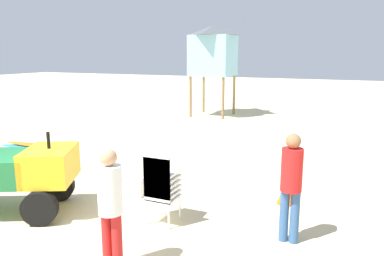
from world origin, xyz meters
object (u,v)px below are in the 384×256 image
(stacked_plastic_chairs, at_px, (160,182))
(cooler_box, at_px, (134,185))
(traffic_cone_near, at_px, (286,192))
(surfboard_pile, at_px, (36,151))
(lifeguard_near_left, at_px, (110,202))
(lifeguard_tower, at_px, (213,50))
(lifeguard_near_center, at_px, (291,181))
(utility_cart, at_px, (5,172))

(stacked_plastic_chairs, height_order, cooler_box, stacked_plastic_chairs)
(cooler_box, bearing_deg, traffic_cone_near, 13.93)
(stacked_plastic_chairs, height_order, surfboard_pile, stacked_plastic_chairs)
(lifeguard_near_left, relative_size, lifeguard_tower, 0.41)
(lifeguard_tower, relative_size, traffic_cone_near, 8.65)
(lifeguard_tower, distance_m, cooler_box, 10.63)
(lifeguard_near_left, height_order, lifeguard_near_center, lifeguard_near_center)
(utility_cart, bearing_deg, lifeguard_tower, 92.44)
(surfboard_pile, distance_m, lifeguard_near_center, 7.50)
(utility_cart, distance_m, traffic_cone_near, 5.21)
(utility_cart, height_order, cooler_box, utility_cart)
(lifeguard_near_center, distance_m, lifeguard_tower, 12.21)
(stacked_plastic_chairs, relative_size, traffic_cone_near, 2.72)
(stacked_plastic_chairs, distance_m, cooler_box, 1.65)
(stacked_plastic_chairs, height_order, lifeguard_near_left, lifeguard_near_left)
(lifeguard_near_center, height_order, cooler_box, lifeguard_near_center)
(utility_cart, height_order, traffic_cone_near, utility_cart)
(utility_cart, bearing_deg, lifeguard_near_left, -15.04)
(lifeguard_tower, bearing_deg, utility_cart, -87.56)
(lifeguard_tower, bearing_deg, lifeguard_near_center, -63.56)
(stacked_plastic_chairs, distance_m, surfboard_pile, 5.59)
(lifeguard_near_left, xyz_separation_m, cooler_box, (-1.26, 2.50, -0.78))
(lifeguard_tower, bearing_deg, traffic_cone_near, -61.48)
(lifeguard_near_center, height_order, traffic_cone_near, lifeguard_near_center)
(lifeguard_near_center, relative_size, cooler_box, 3.26)
(traffic_cone_near, bearing_deg, cooler_box, -166.07)
(surfboard_pile, relative_size, lifeguard_near_center, 1.51)
(traffic_cone_near, bearing_deg, lifeguard_near_left, -117.80)
(lifeguard_near_center, bearing_deg, utility_cart, -168.53)
(stacked_plastic_chairs, bearing_deg, utility_cart, -165.41)
(traffic_cone_near, bearing_deg, stacked_plastic_chairs, -135.58)
(stacked_plastic_chairs, xyz_separation_m, lifeguard_near_center, (2.09, 0.27, 0.24))
(utility_cart, distance_m, lifeguard_near_center, 4.96)
(surfboard_pile, bearing_deg, traffic_cone_near, -3.76)
(traffic_cone_near, xyz_separation_m, cooler_box, (-2.96, -0.74, -0.05))
(lifeguard_near_center, xyz_separation_m, lifeguard_tower, (-5.36, 10.78, 2.00))
(utility_cart, bearing_deg, surfboard_pile, 128.66)
(lifeguard_near_center, xyz_separation_m, traffic_cone_near, (-0.31, 1.48, -0.75))
(stacked_plastic_chairs, xyz_separation_m, lifeguard_near_left, (0.08, -1.49, 0.22))
(surfboard_pile, distance_m, cooler_box, 4.10)
(lifeguard_near_left, bearing_deg, stacked_plastic_chairs, 93.04)
(stacked_plastic_chairs, xyz_separation_m, surfboard_pile, (-5.11, 2.20, -0.55))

